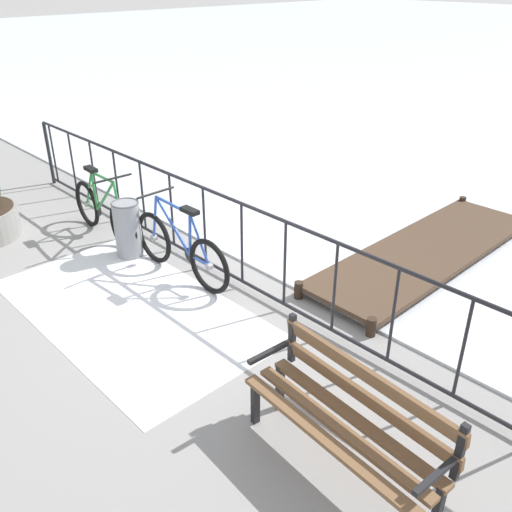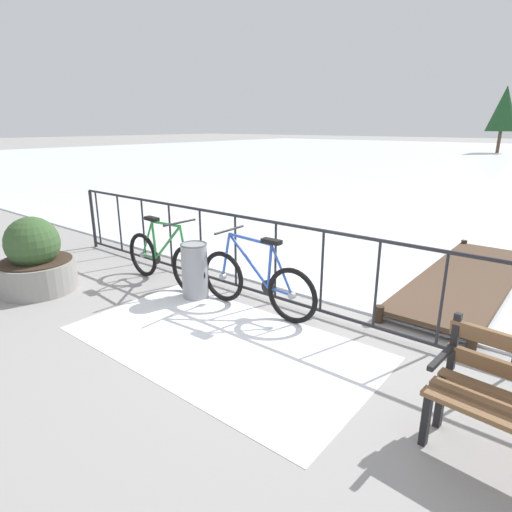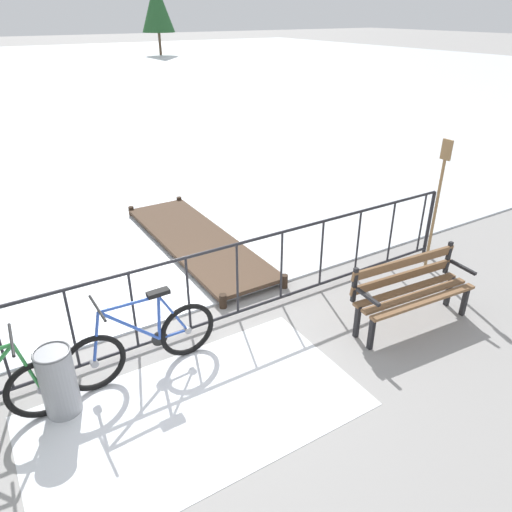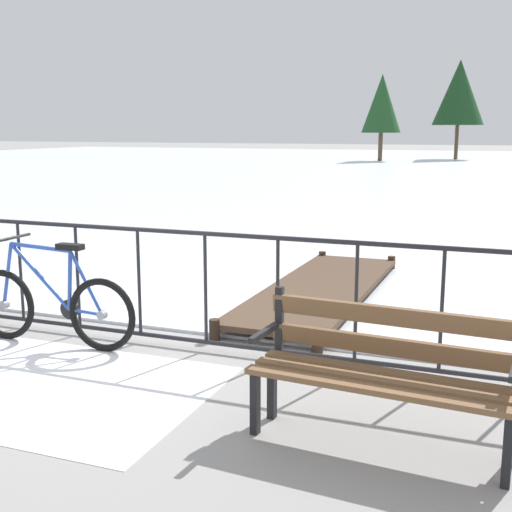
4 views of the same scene
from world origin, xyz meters
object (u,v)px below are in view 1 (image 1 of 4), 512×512
at_px(bicycle_near_railing, 104,212).
at_px(bicycle_second, 180,249).
at_px(park_bench, 349,413).
at_px(trash_bin, 128,229).

distance_m(bicycle_near_railing, bicycle_second, 1.59).
xyz_separation_m(park_bench, trash_bin, (-4.04, 0.70, -0.14)).
xyz_separation_m(bicycle_near_railing, bicycle_second, (1.59, 0.10, 0.00)).
bearing_deg(park_bench, trash_bin, 170.20).
height_order(bicycle_second, park_bench, bicycle_second).
bearing_deg(park_bench, bicycle_second, 164.89).
xyz_separation_m(bicycle_second, park_bench, (3.14, -0.85, 0.14)).
bearing_deg(bicycle_second, bicycle_near_railing, -176.51).
height_order(bicycle_near_railing, trash_bin, bicycle_near_railing).
bearing_deg(bicycle_second, trash_bin, -170.63).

